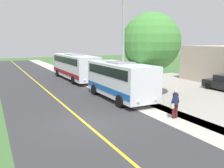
{
  "coord_description": "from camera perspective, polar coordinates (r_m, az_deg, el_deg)",
  "views": [
    {
      "loc": [
        4.5,
        12.08,
        4.52
      ],
      "look_at": [
        -3.5,
        -3.58,
        1.4
      ],
      "focal_mm": 38.32,
      "sensor_mm": 36.0,
      "label": 1
    }
  ],
  "objects": [
    {
      "name": "road_centre_line",
      "position": [
        13.65,
        -6.35,
        -9.3
      ],
      "size": [
        0.16,
        100.0,
        0.0
      ],
      "primitive_type": "cube",
      "color": "gold",
      "rests_on": "ground"
    },
    {
      "name": "road_surface",
      "position": [
        13.66,
        -6.35,
        -9.31
      ],
      "size": [
        8.0,
        100.0,
        0.01
      ],
      "primitive_type": "cube",
      "color": "#333335",
      "rests_on": "ground"
    },
    {
      "name": "sidewalk",
      "position": [
        16.13,
        11.3,
        -6.4
      ],
      "size": [
        2.4,
        100.0,
        0.01
      ],
      "primitive_type": "cube",
      "color": "#B2ADA3",
      "rests_on": "ground"
    },
    {
      "name": "ground_plane",
      "position": [
        13.66,
        -6.35,
        -9.33
      ],
      "size": [
        120.0,
        120.0,
        0.0
      ],
      "primitive_type": "plane",
      "color": "#3D6633"
    },
    {
      "name": "street_light_pole",
      "position": [
        19.07,
        2.42,
        9.69
      ],
      "size": [
        1.97,
        0.24,
        7.98
      ],
      "color": "#9E9EA3",
      "rests_on": "ground"
    },
    {
      "name": "transit_bus_rear",
      "position": [
        29.27,
        -8.97,
        4.39
      ],
      "size": [
        2.73,
        10.73,
        3.06
      ],
      "color": "white",
      "rests_on": "ground"
    },
    {
      "name": "tree_curbside",
      "position": [
        20.13,
        9.3,
        9.83
      ],
      "size": [
        4.81,
        4.81,
        6.9
      ],
      "color": "brown",
      "rests_on": "ground"
    },
    {
      "name": "shuttle_bus_front",
      "position": [
        18.9,
        1.93,
        1.29
      ],
      "size": [
        2.77,
        7.48,
        2.98
      ],
      "color": "white",
      "rests_on": "ground"
    },
    {
      "name": "pedestrian_with_bags",
      "position": [
        14.69,
        14.86,
        -4.39
      ],
      "size": [
        0.72,
        0.34,
        1.74
      ],
      "color": "#4C1919",
      "rests_on": "ground"
    }
  ]
}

